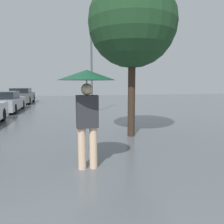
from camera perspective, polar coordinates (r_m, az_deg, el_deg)
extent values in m
cylinder|color=beige|center=(4.34, -7.86, -9.40)|extent=(0.15, 0.15, 0.83)
cylinder|color=beige|center=(4.37, -4.89, -9.26)|extent=(0.15, 0.15, 0.83)
cube|color=#2D2D33|center=(4.20, -6.51, 0.15)|extent=(0.41, 0.24, 0.62)
sphere|color=beige|center=(4.17, -6.60, 5.91)|extent=(0.22, 0.22, 0.22)
cylinder|color=#515456|center=(4.18, -6.57, 3.77)|extent=(0.02, 0.02, 0.66)
cone|color=#14472D|center=(4.17, -6.65, 9.59)|extent=(1.10, 1.10, 0.19)
cylinder|color=black|center=(10.83, -26.71, -0.63)|extent=(0.18, 0.58, 0.58)
cube|color=#9EA3A8|center=(14.67, -26.10, 2.01)|extent=(1.68, 4.35, 0.62)
cube|color=black|center=(14.43, -26.41, 3.99)|extent=(1.42, 1.96, 0.42)
cylinder|color=black|center=(15.86, -22.33, 1.89)|extent=(0.18, 0.56, 0.56)
cylinder|color=black|center=(13.22, -24.16, 0.79)|extent=(0.18, 0.56, 0.56)
cube|color=#4C514C|center=(20.23, -22.49, 3.69)|extent=(1.68, 4.52, 0.70)
cube|color=black|center=(19.98, -22.67, 5.21)|extent=(1.43, 2.03, 0.40)
cylinder|color=black|center=(21.75, -23.84, 3.32)|extent=(0.18, 0.67, 0.67)
cylinder|color=black|center=(21.52, -19.87, 3.48)|extent=(0.18, 0.67, 0.67)
cylinder|color=black|center=(19.01, -25.38, 2.73)|extent=(0.18, 0.67, 0.67)
cylinder|color=black|center=(18.74, -20.86, 2.90)|extent=(0.18, 0.67, 0.67)
cylinder|color=#38281E|center=(6.87, 5.12, 4.96)|extent=(0.23, 0.23, 2.74)
sphere|color=#1E4223|center=(7.10, 5.33, 22.20)|extent=(2.68, 2.68, 2.68)
cylinder|color=#515456|center=(12.52, -5.36, 10.93)|extent=(0.11, 0.11, 4.86)
sphere|color=beige|center=(12.92, -5.50, 22.22)|extent=(0.35, 0.35, 0.35)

